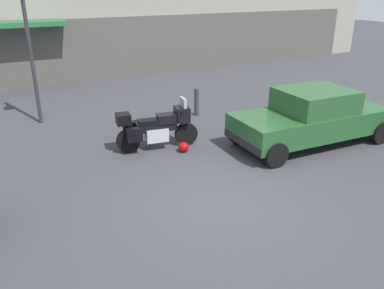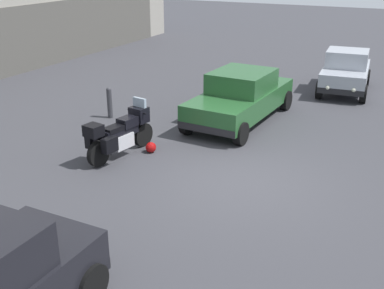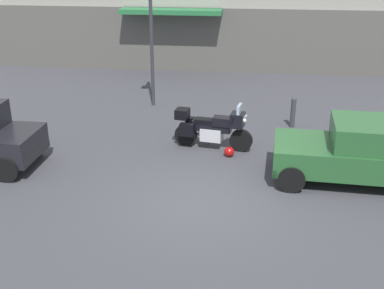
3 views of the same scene
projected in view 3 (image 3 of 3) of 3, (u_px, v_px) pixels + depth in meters
ground_plane at (200, 203)px, 11.39m from camera, size 80.00×80.00×0.00m
motorcycle at (212, 127)px, 14.18m from camera, size 2.25×0.93×1.36m
helmet at (229, 152)px, 13.78m from camera, size 0.28×0.28×0.28m
car_sedan_far at (369, 153)px, 12.09m from camera, size 4.65×2.14×1.56m
streetlamp_curbside at (150, 22)px, 16.93m from camera, size 0.28×0.94×4.89m
bollard_curbside at (293, 111)px, 15.84m from camera, size 0.16×0.16×0.99m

